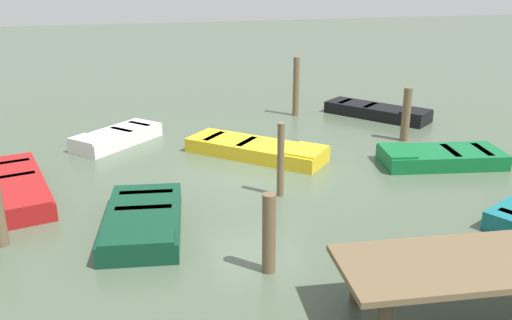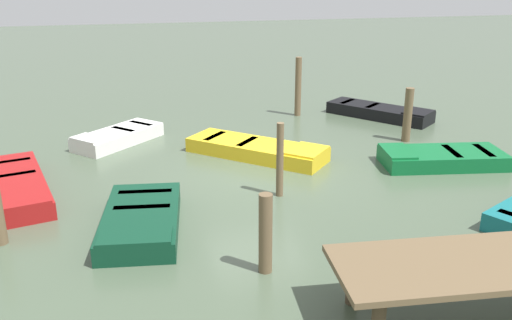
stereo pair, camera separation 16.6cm
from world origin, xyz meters
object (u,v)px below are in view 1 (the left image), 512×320
Objects in this scene: rowboat_dark_green at (143,221)px; rowboat_red at (18,187)px; rowboat_green at (440,157)px; mooring_piling_mid_right at (269,234)px; mooring_piling_center at (406,114)px; mooring_piling_near_left at (296,87)px; rowboat_black at (378,111)px; rowboat_yellow at (257,149)px; mooring_piling_far_right at (281,160)px; dock_segment at (486,266)px; rowboat_white at (116,137)px.

rowboat_red is (2.74, -2.56, -0.00)m from rowboat_dark_green.
rowboat_green is 7.32m from mooring_piling_mid_right.
mooring_piling_near_left is at bearing -57.85° from mooring_piling_center.
rowboat_yellow is at bearing -97.80° from rowboat_black.
rowboat_black is 7.99m from mooring_piling_far_right.
dock_segment is 5.46m from mooring_piling_far_right.
mooring_piling_near_left is at bearing 101.23° from rowboat_yellow.
rowboat_yellow and rowboat_red have the same top height.
rowboat_green is (-4.65, 1.84, 0.00)m from rowboat_yellow.
mooring_piling_near_left reaches higher than rowboat_black.
mooring_piling_center is (-4.77, -0.36, 0.61)m from rowboat_yellow.
mooring_piling_far_right is at bearing -50.60° from rowboat_yellow.
rowboat_black is at bearing 97.08° from rowboat_red.
mooring_piling_mid_right is 3.42m from mooring_piling_far_right.
mooring_piling_center reaches higher than rowboat_dark_green.
rowboat_white is 1.35× the size of mooring_piling_near_left.
rowboat_dark_green and rowboat_black have the same top height.
dock_segment is 10.18m from rowboat_red.
rowboat_green is 4.95m from mooring_piling_far_right.
mooring_piling_near_left is (-6.27, -1.89, 0.83)m from rowboat_white.
rowboat_green and rowboat_red have the same top height.
mooring_piling_center is at bearing -106.06° from dock_segment.
mooring_piling_mid_right is at bearing 44.30° from rowboat_green.
rowboat_yellow is 1.82× the size of mooring_piling_near_left.
mooring_piling_mid_right is at bearing -73.92° from rowboat_black.
mooring_piling_center is (0.42, 2.71, 0.61)m from rowboat_black.
mooring_piling_far_right is at bearing 115.60° from rowboat_dark_green.
rowboat_green is at bearing 73.06° from rowboat_red.
rowboat_dark_green is at bearing 32.73° from rowboat_red.
rowboat_red and rowboat_black have the same top height.
mooring_piling_far_right is (-3.67, 4.98, 0.67)m from rowboat_white.
rowboat_dark_green is 1.92× the size of mooring_piling_center.
rowboat_green is 1.63× the size of mooring_piling_near_left.
mooring_piling_far_right is at bearing -109.85° from mooring_piling_mid_right.
mooring_piling_far_right is (0.15, 2.83, 0.67)m from rowboat_yellow.
dock_segment is at bearing 73.95° from rowboat_white.
mooring_piling_near_left is (-3.76, -10.09, 0.30)m from mooring_piling_mid_right.
mooring_piling_near_left reaches higher than mooring_piling_far_right.
rowboat_yellow is 2.57× the size of mooring_piling_mid_right.
rowboat_white is at bearing -11.77° from mooring_piling_center.
dock_segment is 1.22× the size of rowboat_yellow.
mooring_piling_near_left reaches higher than dock_segment.
rowboat_red is at bearing 8.86° from mooring_piling_center.
rowboat_dark_green is 11.03m from rowboat_black.
rowboat_black is at bearing -98.86° from mooring_piling_center.
mooring_piling_far_right is at bearing 61.63° from rowboat_red.
mooring_piling_near_left is (-2.60, -6.88, 0.16)m from mooring_piling_far_right.
mooring_piling_far_right is at bearing 69.29° from mooring_piling_near_left.
rowboat_white is 4.16m from rowboat_red.
rowboat_green is at bearing 110.51° from mooring_piling_near_left.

